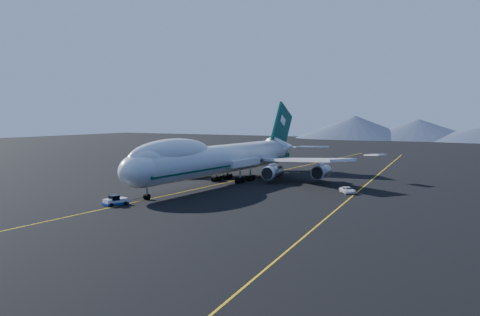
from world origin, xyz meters
The scene contains 6 objects.
ground centered at (0.00, 0.00, 0.00)m, with size 500.00×500.00×0.00m, color black.
taxiway_line_main centered at (0.00, 0.00, 0.01)m, with size 0.25×220.00×0.01m, color #E4B00D.
taxiway_line_side centered at (30.00, 10.00, 0.01)m, with size 0.25×200.00×0.01m, color #E4B00D.
boeing_747 centered at (0.00, 0.03, 5.81)m, with size 59.62×72.43×19.37m.
pushback_tug centered at (-0.88, -33.93, 0.57)m, with size 3.33×4.59×1.80m.
service_van centered at (30.00, -0.65, 0.66)m, with size 2.18×4.73×1.31m, color white.
Camera 1 is at (63.24, -103.45, 15.83)m, focal length 40.00 mm.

